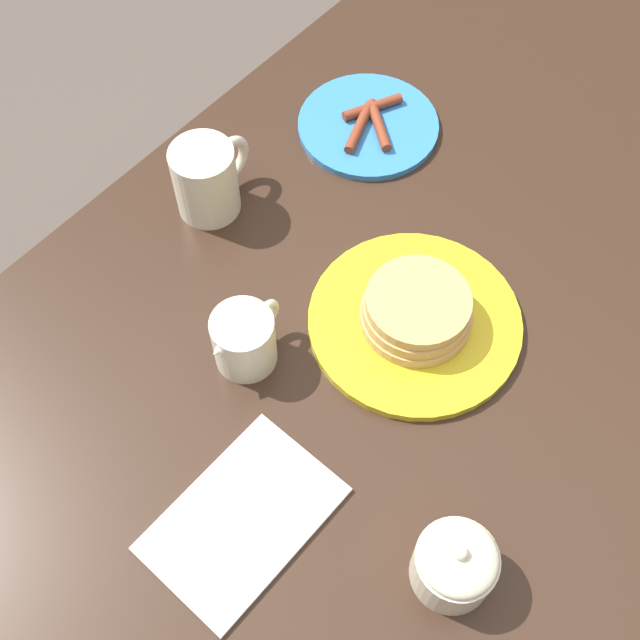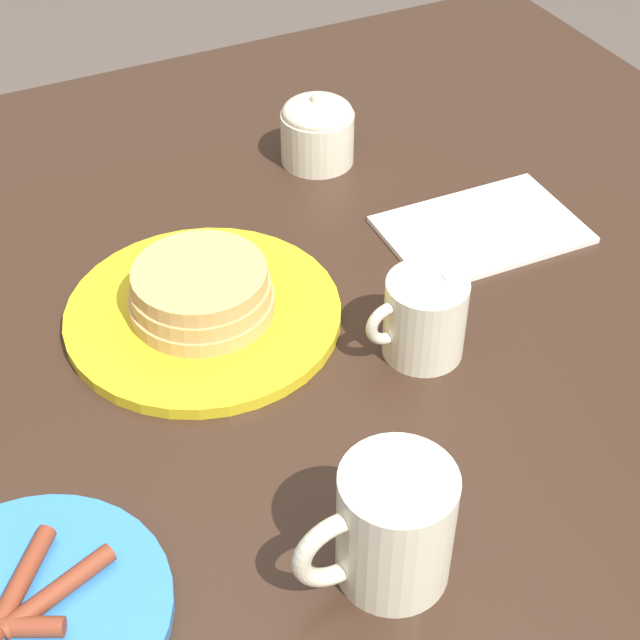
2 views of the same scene
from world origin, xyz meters
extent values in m
plane|color=#51473F|center=(0.00, 0.00, 0.00)|extent=(8.00, 8.00, 0.00)
cube|color=#332116|center=(0.00, 0.00, 0.71)|extent=(1.40, 0.94, 0.03)
cube|color=#332116|center=(0.64, 0.41, 0.35)|extent=(0.07, 0.07, 0.69)
cylinder|color=gold|center=(-0.02, 0.04, 0.73)|extent=(0.25, 0.25, 0.01)
cylinder|color=tan|center=(-0.02, 0.04, 0.74)|extent=(0.13, 0.13, 0.02)
cylinder|color=tan|center=(-0.02, 0.04, 0.76)|extent=(0.13, 0.13, 0.02)
cylinder|color=tan|center=(-0.02, 0.04, 0.77)|extent=(0.12, 0.12, 0.02)
cylinder|color=#337AC6|center=(0.20, 0.27, 0.73)|extent=(0.20, 0.20, 0.01)
cylinder|color=brown|center=(0.18, 0.27, 0.74)|extent=(0.09, 0.04, 0.01)
cylinder|color=brown|center=(0.22, 0.28, 0.74)|extent=(0.09, 0.05, 0.01)
cylinder|color=brown|center=(0.20, 0.25, 0.74)|extent=(0.07, 0.08, 0.01)
cylinder|color=beige|center=(-0.04, 0.35, 0.77)|extent=(0.08, 0.08, 0.10)
torus|color=beige|center=(0.00, 0.35, 0.77)|extent=(0.07, 0.01, 0.07)
cylinder|color=#472819|center=(-0.04, 0.35, 0.81)|extent=(0.07, 0.07, 0.00)
cylinder|color=beige|center=(-0.18, 0.16, 0.76)|extent=(0.07, 0.07, 0.08)
cone|color=beige|center=(-0.21, 0.16, 0.79)|extent=(0.03, 0.03, 0.04)
torus|color=beige|center=(-0.14, 0.16, 0.77)|extent=(0.04, 0.01, 0.04)
cylinder|color=beige|center=(-0.23, -0.16, 0.75)|extent=(0.08, 0.08, 0.06)
ellipsoid|color=beige|center=(-0.23, -0.16, 0.78)|extent=(0.08, 0.08, 0.03)
sphere|color=beige|center=(-0.23, -0.16, 0.80)|extent=(0.01, 0.01, 0.01)
cube|color=silver|center=(-0.32, 0.03, 0.73)|extent=(0.20, 0.14, 0.01)
camera|label=1|loc=(-0.46, -0.19, 1.54)|focal=45.00mm
camera|label=2|loc=(0.18, 0.69, 1.32)|focal=55.00mm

